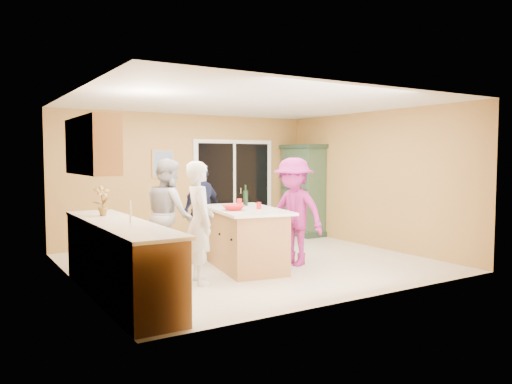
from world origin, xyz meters
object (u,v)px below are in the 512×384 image
woman_grey (169,214)px  woman_navy (202,211)px  green_hutch (303,191)px  woman_white (199,222)px  kitchen_island (245,240)px  woman_magenta (294,212)px

woman_grey → woman_navy: woman_grey is taller
green_hutch → woman_white: green_hutch is taller
green_hutch → woman_white: size_ratio=1.20×
woman_grey → woman_navy: (0.78, 0.48, -0.05)m
woman_white → woman_navy: bearing=-16.3°
woman_white → woman_grey: (-0.04, 1.01, 0.02)m
kitchen_island → green_hutch: 3.60m
kitchen_island → woman_white: woman_white is taller
woman_navy → green_hutch: bearing=174.6°
kitchen_island → woman_white: size_ratio=1.15×
kitchen_island → woman_grey: size_ratio=1.13×
woman_grey → kitchen_island: bearing=-114.0°
kitchen_island → woman_white: 1.16m
green_hutch → woman_white: (-3.78, -2.67, -0.14)m
woman_white → woman_grey: bearing=12.3°
kitchen_island → green_hutch: green_hutch is taller
green_hutch → woman_navy: (-3.03, -1.17, -0.16)m
woman_white → woman_navy: 1.67m
woman_white → woman_navy: size_ratio=1.03×
kitchen_island → woman_grey: 1.24m
kitchen_island → woman_white: bearing=-145.2°
woman_magenta → green_hutch: bearing=122.6°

